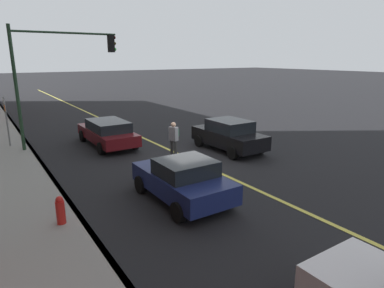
% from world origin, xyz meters
% --- Properties ---
extents(ground, '(200.00, 200.00, 0.00)m').
position_xyz_m(ground, '(0.00, 0.00, 0.00)').
color(ground, black).
extents(sidewalk_slab, '(80.00, 2.65, 0.15)m').
position_xyz_m(sidewalk_slab, '(0.00, 7.09, 0.07)').
color(sidewalk_slab, gray).
rests_on(sidewalk_slab, ground).
extents(curb_edge, '(80.00, 0.16, 0.15)m').
position_xyz_m(curb_edge, '(0.00, 5.84, 0.07)').
color(curb_edge, slate).
rests_on(curb_edge, ground).
extents(lane_stripe_center, '(80.00, 0.16, 0.01)m').
position_xyz_m(lane_stripe_center, '(0.00, 0.00, 0.01)').
color(lane_stripe_center, '#D8CC4C').
rests_on(lane_stripe_center, ground).
extents(car_maroon, '(4.76, 1.98, 1.35)m').
position_xyz_m(car_maroon, '(4.57, 2.25, 0.72)').
color(car_maroon, '#591116').
rests_on(car_maroon, ground).
extents(car_black, '(4.10, 1.93, 1.54)m').
position_xyz_m(car_black, '(0.33, -2.48, 0.79)').
color(car_black, black).
rests_on(car_black, ground).
extents(car_navy, '(3.80, 2.02, 1.41)m').
position_xyz_m(car_navy, '(-3.54, 2.61, 0.71)').
color(car_navy, navy).
rests_on(car_navy, ground).
extents(pedestrian_with_backpack, '(0.45, 0.45, 1.69)m').
position_xyz_m(pedestrian_with_backpack, '(0.67, 0.49, 0.99)').
color(pedestrian_with_backpack, '#383838').
rests_on(pedestrian_with_backpack, ground).
extents(traffic_light_mast, '(0.28, 5.06, 5.98)m').
position_xyz_m(traffic_light_mast, '(5.44, 4.25, 4.15)').
color(traffic_light_mast, '#1E3823').
rests_on(traffic_light_mast, ground).
extents(street_sign_post, '(0.60, 0.08, 2.65)m').
position_xyz_m(street_sign_post, '(6.67, 6.67, 1.57)').
color(street_sign_post, slate).
rests_on(street_sign_post, ground).
extents(fire_hydrant, '(0.24, 0.24, 0.94)m').
position_xyz_m(fire_hydrant, '(-3.31, 6.36, 0.47)').
color(fire_hydrant, red).
rests_on(fire_hydrant, ground).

